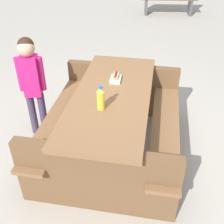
{
  "coord_description": "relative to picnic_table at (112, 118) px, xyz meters",
  "views": [
    {
      "loc": [
        -2.39,
        0.02,
        2.18
      ],
      "look_at": [
        0.0,
        0.0,
        0.52
      ],
      "focal_mm": 44.75,
      "sensor_mm": 36.0,
      "label": 1
    }
  ],
  "objects": [
    {
      "name": "ground_plane",
      "position": [
        0.0,
        0.0,
        -0.44
      ],
      "size": [
        30.0,
        30.0,
        0.0
      ],
      "primitive_type": "plane",
      "color": "#ADA599",
      "rests_on": "ground"
    },
    {
      "name": "soda_bottle",
      "position": [
        -0.27,
        0.1,
        0.41
      ],
      "size": [
        0.07,
        0.07,
        0.24
      ],
      "color": "yellow",
      "rests_on": "picnic_table"
    },
    {
      "name": "hotdog_tray",
      "position": [
        0.28,
        -0.04,
        0.34
      ],
      "size": [
        0.19,
        0.14,
        0.08
      ],
      "color": "white",
      "rests_on": "picnic_table"
    },
    {
      "name": "child_in_coat",
      "position": [
        0.35,
        0.88,
        0.32
      ],
      "size": [
        0.19,
        0.3,
        1.2
      ],
      "color": "#3F334C",
      "rests_on": "ground"
    },
    {
      "name": "picnic_table",
      "position": [
        0.0,
        0.0,
        0.0
      ],
      "size": [
        2.03,
        1.71,
        0.75
      ],
      "color": "brown",
      "rests_on": "ground"
    }
  ]
}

